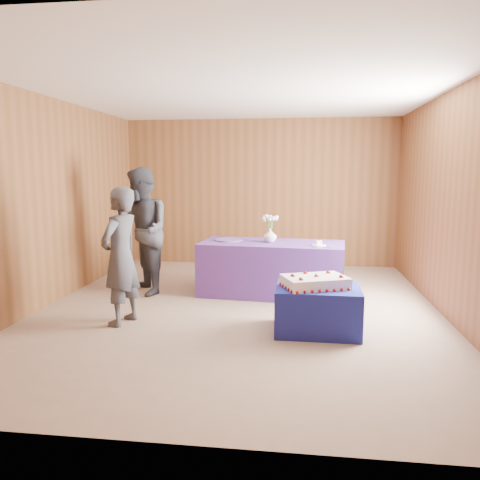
% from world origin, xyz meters
% --- Properties ---
extents(ground, '(6.00, 6.00, 0.00)m').
position_xyz_m(ground, '(0.00, 0.00, 0.00)').
color(ground, gray).
rests_on(ground, ground).
extents(room_shell, '(5.04, 6.04, 2.72)m').
position_xyz_m(room_shell, '(0.00, 0.00, 1.80)').
color(room_shell, brown).
rests_on(room_shell, ground).
extents(cake_table, '(0.91, 0.71, 0.50)m').
position_xyz_m(cake_table, '(0.96, -0.70, 0.25)').
color(cake_table, '#1A1B92').
rests_on(cake_table, ground).
extents(serving_table, '(2.08, 1.08, 0.75)m').
position_xyz_m(serving_table, '(0.37, 0.82, 0.38)').
color(serving_table, '#5B3085').
rests_on(serving_table, ground).
extents(sheet_cake, '(0.81, 0.68, 0.16)m').
position_xyz_m(sheet_cake, '(0.92, -0.73, 0.56)').
color(sheet_cake, white).
rests_on(sheet_cake, cake_table).
extents(vase, '(0.23, 0.23, 0.20)m').
position_xyz_m(vase, '(0.33, 0.83, 0.85)').
color(vase, silver).
rests_on(vase, serving_table).
extents(flower_spray, '(0.24, 0.24, 0.18)m').
position_xyz_m(flower_spray, '(0.33, 0.83, 1.10)').
color(flower_spray, '#366F2C').
rests_on(flower_spray, vase).
extents(platter, '(0.51, 0.51, 0.02)m').
position_xyz_m(platter, '(-0.27, 0.91, 0.76)').
color(platter, '#6C51A2').
rests_on(platter, serving_table).
extents(plate, '(0.24, 0.24, 0.01)m').
position_xyz_m(plate, '(1.01, 0.59, 0.76)').
color(plate, white).
rests_on(plate, serving_table).
extents(cake_slice, '(0.08, 0.07, 0.08)m').
position_xyz_m(cake_slice, '(1.01, 0.59, 0.79)').
color(cake_slice, white).
rests_on(cake_slice, plate).
extents(knife, '(0.26, 0.06, 0.00)m').
position_xyz_m(knife, '(1.03, 0.42, 0.75)').
color(knife, silver).
rests_on(knife, serving_table).
extents(guest_left, '(0.51, 0.65, 1.57)m').
position_xyz_m(guest_left, '(-1.26, -0.71, 0.79)').
color(guest_left, '#3C3E47').
rests_on(guest_left, ground).
extents(guest_right, '(1.08, 1.11, 1.81)m').
position_xyz_m(guest_right, '(-1.46, 0.61, 0.90)').
color(guest_right, '#363841').
rests_on(guest_right, ground).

